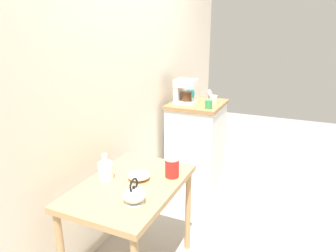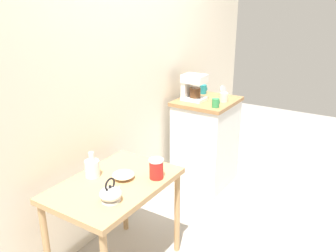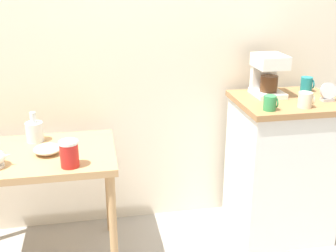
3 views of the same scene
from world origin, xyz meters
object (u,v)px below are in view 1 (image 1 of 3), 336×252
at_px(bowl_stoneware, 139,175).
at_px(mug_dark_teal, 191,94).
at_px(teakettle, 134,195).
at_px(glass_carafe_vase, 106,170).
at_px(coffee_maker, 184,90).
at_px(mug_small_cream, 213,100).
at_px(table_clock, 210,95).
at_px(canister_enamel, 172,167).
at_px(mug_tall_green, 209,104).

height_order(bowl_stoneware, mug_dark_teal, mug_dark_teal).
xyz_separation_m(teakettle, glass_carafe_vase, (0.18, 0.32, 0.01)).
relative_size(bowl_stoneware, coffee_maker, 0.58).
height_order(coffee_maker, mug_small_cream, coffee_maker).
distance_m(glass_carafe_vase, table_clock, 1.78).
relative_size(canister_enamel, mug_small_cream, 1.59).
bearing_deg(table_clock, bowl_stoneware, -179.76).
height_order(teakettle, canister_enamel, teakettle).
height_order(bowl_stoneware, table_clock, table_clock).
relative_size(teakettle, table_clock, 1.46).
relative_size(canister_enamel, mug_dark_teal, 1.48).
bearing_deg(mug_tall_green, glass_carafe_vase, 167.17).
bearing_deg(mug_small_cream, mug_dark_teal, 61.06).
distance_m(canister_enamel, mug_tall_green, 1.14).
height_order(bowl_stoneware, mug_small_cream, mug_small_cream).
xyz_separation_m(mug_tall_green, mug_dark_teal, (0.40, 0.33, 0.01)).
distance_m(canister_enamel, mug_small_cream, 1.36).
height_order(teakettle, mug_tall_green, mug_tall_green).
bearing_deg(bowl_stoneware, mug_tall_green, -4.58).
distance_m(coffee_maker, mug_small_cream, 0.33).
bearing_deg(canister_enamel, mug_dark_teal, 15.42).
xyz_separation_m(mug_dark_teal, table_clock, (0.02, -0.23, 0.00)).
distance_m(bowl_stoneware, glass_carafe_vase, 0.22).
height_order(glass_carafe_vase, mug_tall_green, mug_tall_green).
distance_m(bowl_stoneware, coffee_maker, 1.41).
bearing_deg(glass_carafe_vase, coffee_maker, 0.25).
relative_size(glass_carafe_vase, coffee_maker, 0.70).
height_order(teakettle, mug_dark_teal, mug_dark_teal).
bearing_deg(mug_dark_teal, bowl_stoneware, -171.97).
bearing_deg(mug_dark_teal, mug_tall_green, -140.15).
xyz_separation_m(teakettle, mug_tall_green, (1.51, 0.02, 0.20)).
bearing_deg(mug_tall_green, teakettle, -179.30).
xyz_separation_m(teakettle, coffee_maker, (1.62, 0.33, 0.30)).
distance_m(canister_enamel, table_clock, 1.56).
relative_size(coffee_maker, mug_small_cream, 2.91).
distance_m(mug_dark_teal, table_clock, 0.23).
bearing_deg(mug_tall_green, coffee_maker, 70.63).
xyz_separation_m(bowl_stoneware, table_clock, (1.67, 0.01, 0.24)).
height_order(glass_carafe_vase, coffee_maker, coffee_maker).
bearing_deg(teakettle, glass_carafe_vase, 61.32).
bearing_deg(coffee_maker, mug_dark_teal, 4.35).
bearing_deg(canister_enamel, glass_carafe_vase, 118.88).
xyz_separation_m(canister_enamel, table_clock, (1.54, 0.19, 0.19)).
relative_size(coffee_maker, mug_dark_teal, 2.72).
bearing_deg(bowl_stoneware, coffee_maker, 8.81).
relative_size(teakettle, glass_carafe_vase, 0.92).
bearing_deg(mug_dark_teal, teakettle, -169.59).
bearing_deg(teakettle, canister_enamel, -9.81).
relative_size(teakettle, mug_small_cream, 1.86).
bearing_deg(teakettle, mug_tall_green, 0.70).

